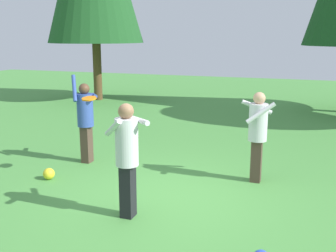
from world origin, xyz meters
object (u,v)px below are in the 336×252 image
Objects in this scene: person_thrower at (85,116)px; ball_yellow at (49,174)px; person_catcher at (127,151)px; person_bystander at (258,129)px; frisbee at (89,98)px.

person_thrower reaches higher than ball_yellow.
ball_yellow is (-2.11, 0.96, -0.92)m from person_catcher.
person_bystander is (3.59, 0.03, -0.02)m from person_thrower.
person_thrower is 6.71× the size of frisbee.
ball_yellow is (-0.13, -1.19, -0.91)m from person_thrower.
person_thrower is at bearing -4.32° from person_catcher.
person_catcher is at bearing 36.04° from person_bystander.
frisbee is (-2.95, -0.93, 0.55)m from person_bystander.
frisbee is (0.64, -0.90, 0.54)m from person_thrower.
person_thrower reaches higher than person_catcher.
person_thrower is at bearing 83.58° from ball_yellow.
frisbee is at bearing 0.00° from person_bystander.
person_catcher reaches higher than frisbee.
frisbee is 1.66m from ball_yellow.
person_bystander reaches higher than ball_yellow.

